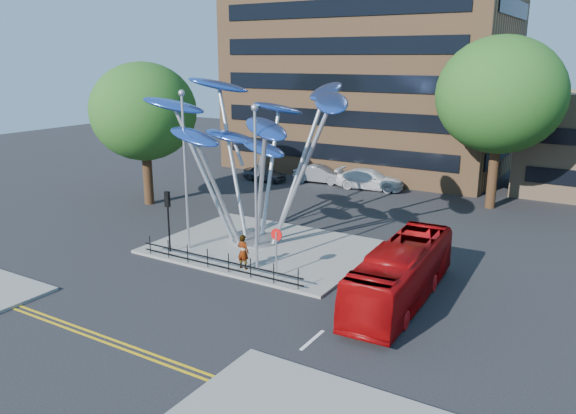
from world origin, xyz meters
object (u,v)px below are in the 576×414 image
Objects in this scene: tree_right at (500,95)px; parked_car_left at (265,173)px; parked_car_right at (370,179)px; leaf_sculpture at (255,126)px; tree_left at (144,112)px; street_lamp_left at (185,157)px; street_lamp_right at (256,173)px; traffic_light_island at (168,209)px; no_entry_sign_island at (276,244)px; parked_car_mid at (320,174)px; pedestrian at (243,252)px; red_bus at (401,273)px.

tree_right reaches higher than parked_car_left.
parked_car_right is (9.13, 1.95, 0.14)m from parked_car_left.
tree_right is 0.95× the size of leaf_sculpture.
tree_left is 1.17× the size of street_lamp_left.
street_lamp_right is 2.42× the size of traffic_light_island.
leaf_sculpture is at bearing -145.50° from parked_car_left.
no_entry_sign_island is 22.21m from parked_car_mid.
parked_car_right is at bearing -95.13° from parked_car_mid.
street_lamp_right is at bearing 179.10° from parked_car_right.
tree_left reaches higher than pedestrian.
tree_left is at bearing 167.46° from parked_car_left.
no_entry_sign_island is (1.50, -0.48, -3.28)m from street_lamp_right.
street_lamp_left is 1.06× the size of street_lamp_right.
parked_car_mid is at bearing 105.23° from leaf_sculpture.
parked_car_right is (-3.88, 20.48, -1.01)m from no_entry_sign_island.
parked_car_mid is (-14.63, 19.82, -0.58)m from red_bus.
traffic_light_island reaches higher than pedestrian.
pedestrian reaches higher than parked_car_mid.
leaf_sculpture is (11.93, -3.32, 0.08)m from tree_left.
pedestrian is (-0.50, -0.50, -4.04)m from street_lamp_right.
parked_car_mid is at bearing 94.21° from traffic_light_island.
leaf_sculpture is at bearing -64.67° from pedestrian.
parked_car_mid is at bearing 176.06° from tree_right.
tree_right is 22.49m from street_lamp_left.
no_entry_sign_island is (-6.00, -19.48, -6.22)m from tree_right.
parked_car_mid reaches higher than parked_car_left.
pedestrian is (5.00, 0.00, -1.56)m from traffic_light_island.
tree_left is at bearing -151.39° from tree_right.
leaf_sculpture is 4.28m from street_lamp_left.
street_lamp_right reaches higher than parked_car_right.
red_bus is (7.62, 0.18, -3.76)m from street_lamp_right.
parked_car_mid is (-7.01, 20.00, -4.34)m from street_lamp_right.
parked_car_left is at bearing 110.36° from street_lamp_left.
tree_right reaches higher than traffic_light_island.
street_lamp_left is 13.25m from red_bus.
red_bus is 2.09× the size of parked_car_mid.
parked_car_left is (-19.01, -0.95, -7.36)m from tree_right.
red_bus is 24.65m from parked_car_mid.
red_bus is 26.19m from parked_car_left.
tree_left reaches higher than red_bus.
leaf_sculpture is 6.65m from traffic_light_island.
parked_car_right is at bearing 174.22° from tree_right.
parked_car_mid is at bearing -73.36° from pedestrian.
tree_right is 12.28m from parked_car_right.
parked_car_left is at bearing 107.96° from traffic_light_island.
no_entry_sign_island is at bearing -45.67° from leaf_sculpture.
street_lamp_left is 1.93× the size of parked_car_mid.
tree_left is 16.89m from pedestrian.
red_bus reaches higher than parked_car_right.
street_lamp_left reaches higher than red_bus.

